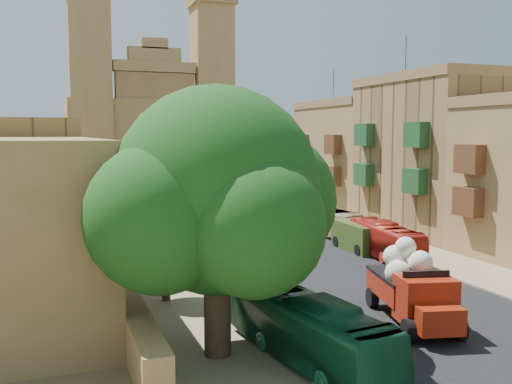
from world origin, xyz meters
TOP-DOWN VIEW (x-y plane):
  - ground at (0.00, 0.00)m, footprint 260.00×260.00m
  - road_surface at (0.00, 30.00)m, footprint 14.00×140.00m
  - sidewalk_east at (9.50, 30.00)m, footprint 5.00×140.00m
  - sidewalk_west at (-9.50, 30.00)m, footprint 5.00×140.00m
  - kerb_east at (7.00, 30.00)m, footprint 0.25×140.00m
  - kerb_west at (-7.00, 30.00)m, footprint 0.25×140.00m
  - townhouse_c at (15.95, 25.00)m, footprint 9.00×14.00m
  - townhouse_d at (15.95, 39.00)m, footprint 9.00×14.00m
  - west_wall at (-12.50, 20.00)m, footprint 1.00×40.00m
  - west_building_low at (-18.00, 18.00)m, footprint 10.00×28.00m
  - west_building_mid at (-18.00, 44.00)m, footprint 10.00×22.00m
  - church at (-0.00, 78.61)m, footprint 28.00×22.50m
  - ficus_tree at (-9.41, 4.01)m, footprint 10.52×9.68m
  - street_tree_a at (-10.00, 12.00)m, footprint 3.23×3.23m
  - street_tree_b at (-10.00, 24.00)m, footprint 3.42×3.42m
  - street_tree_c at (-10.00, 36.00)m, footprint 3.43×3.43m
  - street_tree_d at (-10.00, 48.00)m, footprint 3.37×3.37m
  - red_truck at (-0.01, 4.73)m, footprint 3.87×6.86m
  - olive_pickup at (6.02, 20.00)m, footprint 2.35×4.99m
  - bus_green_north at (-6.50, 2.16)m, footprint 3.44×9.42m
  - bus_red_east at (6.43, 17.17)m, footprint 3.26×9.01m
  - bus_cream_east at (6.50, 26.85)m, footprint 3.09×8.99m
  - car_blue_a at (-4.28, 11.59)m, footprint 2.57×4.25m
  - car_white_a at (-1.15, 34.21)m, footprint 2.32×3.84m
  - car_cream at (2.11, 25.12)m, footprint 3.08×4.74m
  - car_dkblue at (-4.80, 42.38)m, footprint 1.78×4.37m
  - car_white_b at (2.34, 40.51)m, footprint 2.50×3.88m
  - car_blue_b at (-1.27, 59.58)m, footprint 1.48×4.04m
  - pedestrian_c at (7.50, 18.00)m, footprint 0.66×1.06m

SIDE VIEW (x-z plane):
  - ground at x=0.00m, z-range 0.00..0.00m
  - road_surface at x=0.00m, z-range 0.00..0.01m
  - sidewalk_east at x=9.50m, z-range 0.00..0.01m
  - sidewalk_west at x=-9.50m, z-range 0.00..0.01m
  - kerb_east at x=7.00m, z-range 0.00..0.12m
  - kerb_west at x=-7.00m, z-range 0.00..0.12m
  - car_white_a at x=-1.15m, z-range 0.00..1.19m
  - car_cream at x=2.11m, z-range 0.00..1.21m
  - car_white_b at x=2.34m, z-range 0.00..1.23m
  - car_dkblue at x=-4.80m, z-range 0.00..1.27m
  - car_blue_b at x=-1.27m, z-range 0.00..1.32m
  - car_blue_a at x=-4.28m, z-range 0.00..1.35m
  - pedestrian_c at x=7.50m, z-range 0.00..1.69m
  - west_wall at x=-12.50m, z-range 0.00..1.80m
  - olive_pickup at x=6.02m, z-range -0.02..2.02m
  - bus_red_east at x=6.43m, z-range 0.00..2.45m
  - bus_cream_east at x=6.50m, z-range 0.00..2.45m
  - bus_green_north at x=-6.50m, z-range 0.00..2.57m
  - red_truck at x=-0.01m, z-range -0.23..3.57m
  - street_tree_a at x=-10.00m, z-range 0.84..5.81m
  - street_tree_d at x=-10.00m, z-range 0.88..6.06m
  - street_tree_b at x=-10.00m, z-range 0.89..6.15m
  - street_tree_c at x=-10.00m, z-range 0.89..6.16m
  - west_building_low at x=-18.00m, z-range 0.00..8.40m
  - west_building_mid at x=-18.00m, z-range 0.00..10.00m
  - townhouse_d at x=15.95m, z-range -1.79..14.11m
  - ficus_tree at x=-9.41m, z-range 0.96..11.47m
  - townhouse_c at x=15.95m, z-range -1.79..15.61m
  - church at x=0.00m, z-range -8.63..27.67m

